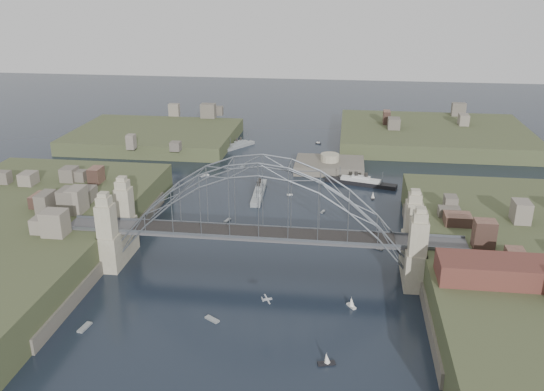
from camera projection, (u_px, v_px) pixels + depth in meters
The scene contains 26 objects.
ground at pixel (261, 268), 122.83m from camera, with size 500.00×500.00×0.00m, color black.
bridge at pixel (261, 215), 118.47m from camera, with size 84.00×13.80×24.60m.
shore_west at pixel (10, 245), 129.13m from camera, with size 50.50×90.00×12.00m.
shore_east at pixel (542, 277), 115.14m from camera, with size 50.50×90.00×12.00m.
headland_nw at pixel (155, 141), 217.46m from camera, with size 60.00×45.00×9.00m, color #3B4225.
headland_ne at pixel (433, 140), 218.47m from camera, with size 70.00×55.00×9.50m, color #3B4225.
fort_island at pixel (329, 171), 186.40m from camera, with size 22.00×16.00×9.40m.
wharf_shed at pixel (495, 271), 100.94m from camera, with size 20.00×8.00×4.00m, color #592D26.
finger_pier at pixel (475, 361), 91.86m from camera, with size 4.00×22.00×1.40m, color #464548.
naval_cruiser_near at pixel (259, 192), 164.52m from camera, with size 3.57×20.22×6.04m.
naval_cruiser_far at pixel (239, 146), 210.75m from camera, with size 9.88×13.38×4.97m.
ocean_liner at pixel (361, 182), 172.46m from camera, with size 21.74×8.39×5.33m.
aeroplane at pixel (266, 299), 100.33m from camera, with size 1.94×3.29×0.50m.
small_boat_a at pixel (227, 221), 146.79m from camera, with size 1.56×2.66×0.45m.
small_boat_b at pixel (323, 212), 152.40m from camera, with size 1.23×1.98×0.45m.
small_boat_c at pixel (212, 320), 104.12m from camera, with size 3.00×2.43×0.45m.
small_boat_d at pixel (373, 196), 161.29m from camera, with size 1.11×2.20×2.38m.
small_boat_e at pixel (204, 176), 180.42m from camera, with size 2.83×2.80×0.45m.
small_boat_f at pixel (290, 195), 164.35m from camera, with size 1.67×0.88×0.45m.
small_boat_g at pixel (327, 360), 91.99m from camera, with size 3.00×1.67×2.38m.
small_boat_h at pixel (243, 166), 189.86m from camera, with size 1.80×0.93×0.45m.
small_boat_i at pixel (377, 248), 131.86m from camera, with size 2.68×2.09×0.45m.
small_boat_j at pixel (85, 327), 101.73m from camera, with size 1.57×3.37×0.45m.
small_boat_k at pixel (318, 143), 215.62m from camera, with size 2.10×1.23×1.43m.
small_boat_l at pixel (116, 204), 157.65m from camera, with size 1.52×2.68×0.45m.
small_boat_m at pixel (351, 303), 108.08m from camera, with size 1.91×2.27×2.38m.
Camera 1 is at (16.60, -108.10, 58.11)m, focal length 37.83 mm.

